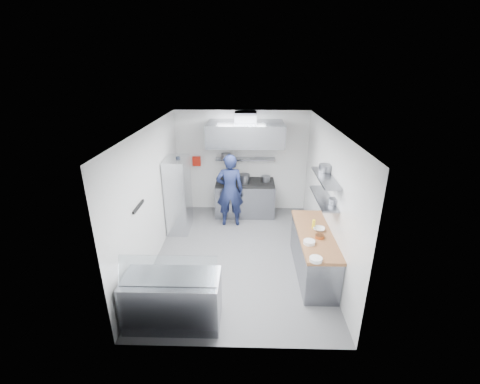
{
  "coord_description": "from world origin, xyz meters",
  "views": [
    {
      "loc": [
        0.18,
        -6.06,
        3.91
      ],
      "look_at": [
        0.0,
        0.6,
        1.25
      ],
      "focal_mm": 24.0,
      "sensor_mm": 36.0,
      "label": 1
    }
  ],
  "objects_px": {
    "chef": "(230,190)",
    "wire_rack": "(179,195)",
    "gas_range": "(245,199)",
    "display_case": "(173,300)"
  },
  "relations": [
    {
      "from": "chef",
      "to": "display_case",
      "type": "distance_m",
      "value": 3.57
    },
    {
      "from": "chef",
      "to": "wire_rack",
      "type": "relative_size",
      "value": 1.02
    },
    {
      "from": "wire_rack",
      "to": "display_case",
      "type": "bearing_deg",
      "value": -80.55
    },
    {
      "from": "gas_range",
      "to": "display_case",
      "type": "height_order",
      "value": "gas_range"
    },
    {
      "from": "gas_range",
      "to": "display_case",
      "type": "xyz_separation_m",
      "value": [
        -1.1,
        -4.1,
        -0.03
      ]
    },
    {
      "from": "chef",
      "to": "gas_range",
      "type": "bearing_deg",
      "value": -123.58
    },
    {
      "from": "wire_rack",
      "to": "display_case",
      "type": "distance_m",
      "value": 3.27
    },
    {
      "from": "wire_rack",
      "to": "display_case",
      "type": "height_order",
      "value": "wire_rack"
    },
    {
      "from": "wire_rack",
      "to": "gas_range",
      "type": "bearing_deg",
      "value": 29.34
    },
    {
      "from": "gas_range",
      "to": "chef",
      "type": "bearing_deg",
      "value": -120.8
    }
  ]
}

